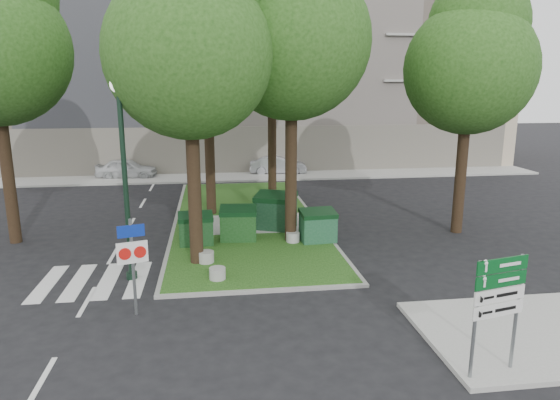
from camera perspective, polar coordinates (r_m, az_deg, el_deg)
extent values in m
plane|color=black|center=(14.86, -3.78, -10.50)|extent=(120.00, 120.00, 0.00)
cube|color=#143F12|center=(22.42, -3.97, -2.16)|extent=(6.00, 16.00, 0.12)
cube|color=gray|center=(22.43, -3.97, -2.18)|extent=(6.30, 16.30, 0.10)
cube|color=#999993|center=(13.82, 26.29, -13.54)|extent=(5.00, 4.00, 0.12)
cube|color=#999993|center=(32.64, -6.10, 2.61)|extent=(42.00, 3.00, 0.12)
cube|color=silver|center=(16.47, -17.45, -8.67)|extent=(5.00, 3.00, 0.01)
cube|color=#BEAC8E|center=(39.66, -6.75, 15.96)|extent=(41.00, 12.00, 16.00)
cylinder|color=black|center=(16.36, -9.83, 2.82)|extent=(0.44, 0.44, 6.16)
sphere|color=#1D4512|center=(16.13, -10.36, 16.01)|extent=(5.20, 5.20, 5.20)
cylinder|color=black|center=(18.50, 1.27, 5.06)|extent=(0.44, 0.44, 6.72)
sphere|color=#1D4512|center=(18.39, 1.34, 17.75)|extent=(5.60, 5.60, 5.60)
cylinder|color=black|center=(22.79, -8.03, 5.38)|extent=(0.44, 0.44, 5.88)
sphere|color=#1D4512|center=(22.60, -8.33, 14.39)|extent=(4.80, 4.80, 4.80)
sphere|color=#1D4512|center=(22.91, -7.68, 18.60)|extent=(3.60, 3.60, 3.60)
cylinder|color=black|center=(25.90, -0.91, 7.66)|extent=(0.44, 0.44, 7.00)
sphere|color=#1D4512|center=(25.85, -0.94, 17.09)|extent=(5.80, 5.80, 5.80)
sphere|color=#1D4512|center=(26.30, -0.32, 21.40)|extent=(4.35, 4.35, 4.35)
cylinder|color=black|center=(21.20, -28.83, 4.09)|extent=(0.44, 0.44, 6.44)
cylinder|color=black|center=(21.27, 20.06, 4.18)|extent=(0.44, 0.44, 5.88)
sphere|color=#1D4512|center=(21.07, 20.84, 13.80)|extent=(5.00, 5.00, 5.00)
sphere|color=#1D4512|center=(21.50, 21.69, 18.21)|extent=(3.75, 3.75, 3.75)
cube|color=#0E3311|center=(18.86, -9.58, -3.54)|extent=(1.28, 0.91, 0.97)
cube|color=black|center=(18.71, -9.64, -1.89)|extent=(1.33, 0.97, 0.28)
cube|color=#103910|center=(19.19, -4.77, -2.96)|extent=(1.43, 1.04, 1.06)
cube|color=black|center=(19.03, -4.81, -1.18)|extent=(1.49, 1.11, 0.31)
cube|color=black|center=(20.54, -0.51, -1.59)|extent=(1.87, 1.60, 1.24)
cube|color=black|center=(20.37, -0.51, 0.37)|extent=(1.95, 1.69, 0.36)
cube|color=#154729|center=(18.99, 4.35, -3.22)|extent=(1.35, 0.97, 1.01)
cube|color=black|center=(18.84, 4.38, -1.50)|extent=(1.40, 1.03, 0.29)
cylinder|color=#969591|center=(15.53, -7.17, -8.32)|extent=(0.50, 0.50, 0.36)
cylinder|color=#A4A49F|center=(18.93, 1.48, -4.26)|extent=(0.51, 0.51, 0.36)
cylinder|color=gray|center=(16.97, -8.44, -6.45)|extent=(0.52, 0.52, 0.37)
cylinder|color=yellow|center=(23.32, 0.86, -0.45)|extent=(0.42, 0.42, 0.74)
cylinder|color=black|center=(15.70, -17.21, 0.95)|extent=(0.16, 0.16, 5.60)
cylinder|color=black|center=(16.45, -16.58, -8.24)|extent=(0.34, 0.34, 0.22)
sphere|color=white|center=(15.38, -18.01, 12.44)|extent=(0.49, 0.49, 0.49)
cylinder|color=slate|center=(13.57, -16.43, -7.42)|extent=(0.10, 0.10, 2.62)
cube|color=navy|center=(13.27, -16.70, -3.39)|extent=(0.67, 0.23, 0.31)
cube|color=white|center=(13.44, -16.54, -5.75)|extent=(0.77, 0.26, 0.58)
cylinder|color=red|center=(13.47, -17.34, -5.76)|extent=(0.31, 0.12, 0.31)
cylinder|color=red|center=(13.41, -15.74, -5.73)|extent=(0.31, 0.12, 0.31)
cylinder|color=slate|center=(10.88, 21.40, -12.69)|extent=(0.09, 0.09, 2.50)
cylinder|color=slate|center=(11.57, 25.40, -11.50)|extent=(0.09, 0.09, 2.50)
cube|color=#094B1C|center=(10.82, 24.00, -6.75)|extent=(1.23, 0.31, 0.29)
cube|color=#094B1C|center=(10.92, 23.84, -8.32)|extent=(1.23, 0.31, 0.29)
cube|color=white|center=(11.04, 23.69, -9.86)|extent=(1.23, 0.31, 0.29)
cube|color=white|center=(11.16, 23.54, -11.37)|extent=(1.23, 0.31, 0.29)
imported|color=silver|center=(33.72, -17.14, 3.46)|extent=(3.94, 1.89, 1.30)
imported|color=#95969C|center=(33.80, -0.23, 4.02)|extent=(3.92, 1.74, 1.25)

